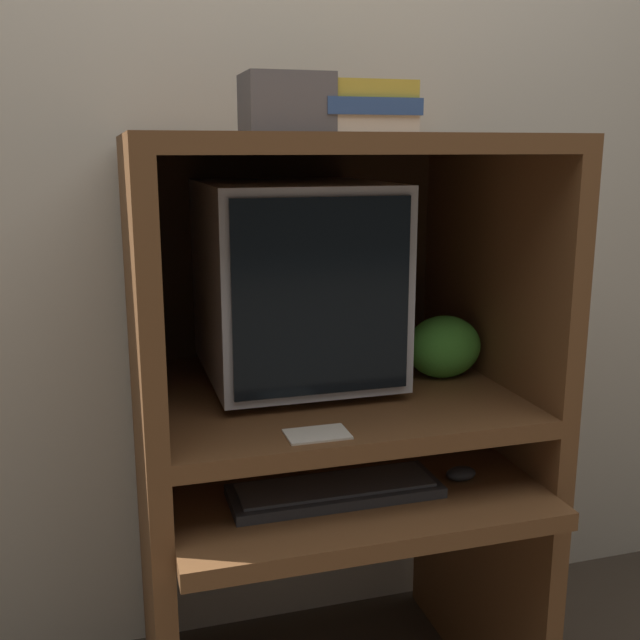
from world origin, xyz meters
name	(u,v)px	position (x,y,z in m)	size (l,w,h in m)	color
wall_back	(283,150)	(0.00, 0.73, 1.30)	(6.00, 0.06, 2.60)	beige
desk_base	(333,562)	(0.00, 0.29, 0.40)	(0.82, 0.74, 0.64)	brown
desk_monitor_shelf	(327,402)	(0.00, 0.33, 0.76)	(0.82, 0.67, 0.16)	brown
hutch_upper	(324,223)	(0.00, 0.36, 1.15)	(0.82, 0.67, 0.53)	brown
crt_monitor	(294,280)	(-0.06, 0.40, 1.02)	(0.39, 0.46, 0.44)	#B2B2B7
keyboard	(335,490)	(-0.05, 0.12, 0.65)	(0.41, 0.14, 0.03)	#2D2D30
mouse	(461,473)	(0.22, 0.12, 0.66)	(0.06, 0.04, 0.03)	#28282B
snack_bag	(444,347)	(0.27, 0.33, 0.87)	(0.17, 0.13, 0.14)	green
book_stack	(364,109)	(0.09, 0.38, 1.39)	(0.20, 0.16, 0.11)	beige
paper_card	(317,434)	(-0.10, 0.06, 0.80)	(0.11, 0.07, 0.00)	beige
storage_box	(286,105)	(-0.08, 0.38, 1.39)	(0.17, 0.15, 0.12)	#4C4C51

